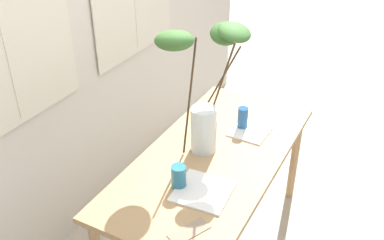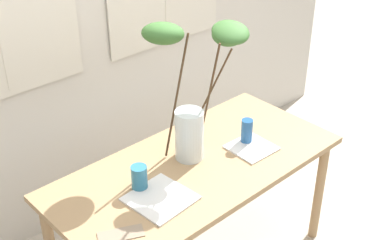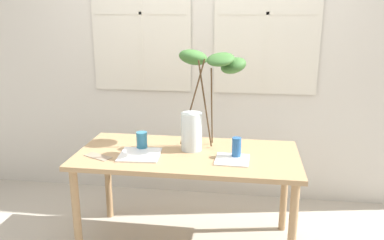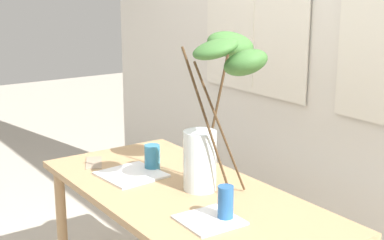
# 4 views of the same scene
# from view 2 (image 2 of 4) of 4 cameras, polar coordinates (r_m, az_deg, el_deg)

# --- Properties ---
(dining_table) EXTENTS (1.55, 0.74, 0.73)m
(dining_table) POSITION_cam_2_polar(r_m,az_deg,el_deg) (2.77, 0.46, -6.19)
(dining_table) COLOR tan
(dining_table) RESTS_ON ground
(vase_with_branches) EXTENTS (0.52, 0.48, 0.72)m
(vase_with_branches) POSITION_cam_2_polar(r_m,az_deg,el_deg) (2.63, 0.22, 4.35)
(vase_with_branches) COLOR silver
(vase_with_branches) RESTS_ON dining_table
(drinking_glass_blue_left) EXTENTS (0.08, 0.08, 0.13)m
(drinking_glass_blue_left) POSITION_cam_2_polar(r_m,az_deg,el_deg) (2.53, -5.74, -6.26)
(drinking_glass_blue_left) COLOR teal
(drinking_glass_blue_left) RESTS_ON dining_table
(drinking_glass_blue_right) EXTENTS (0.06, 0.06, 0.14)m
(drinking_glass_blue_right) POSITION_cam_2_polar(r_m,az_deg,el_deg) (2.87, 5.96, -1.23)
(drinking_glass_blue_right) COLOR #235693
(drinking_glass_blue_right) RESTS_ON dining_table
(plate_square_left) EXTENTS (0.30, 0.30, 0.01)m
(plate_square_left) POSITION_cam_2_polar(r_m,az_deg,el_deg) (2.49, -3.45, -8.49)
(plate_square_left) COLOR white
(plate_square_left) RESTS_ON dining_table
(plate_square_right) EXTENTS (0.23, 0.23, 0.01)m
(plate_square_right) POSITION_cam_2_polar(r_m,az_deg,el_deg) (2.85, 6.47, -3.00)
(plate_square_right) COLOR white
(plate_square_right) RESTS_ON dining_table
(napkin_folded) EXTENTS (0.21, 0.16, 0.00)m
(napkin_folded) POSITION_cam_2_polar(r_m,az_deg,el_deg) (2.33, -7.72, -12.18)
(napkin_folded) COLOR gray
(napkin_folded) RESTS_ON dining_table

